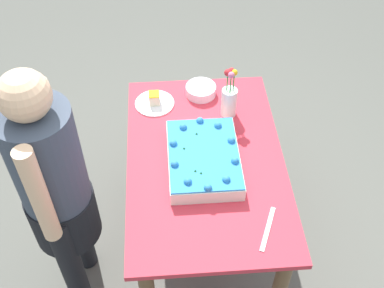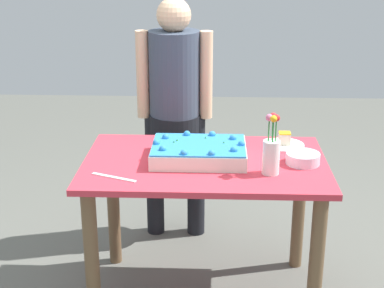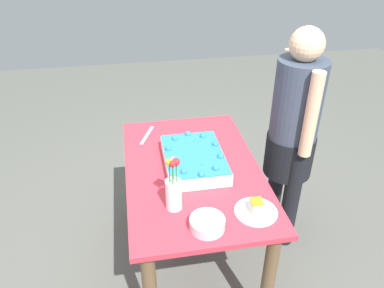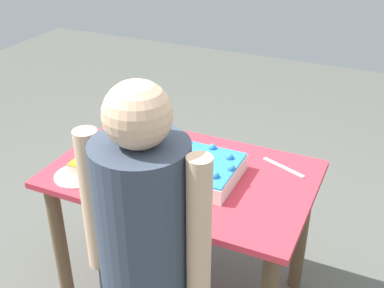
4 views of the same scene
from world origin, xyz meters
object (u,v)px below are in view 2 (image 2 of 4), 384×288
flower_vase (271,152)px  person_standing (175,105)px  sheet_cake (199,152)px  cake_knife (114,177)px  fruit_bowl (303,158)px  serving_plate_with_slice (284,142)px

flower_vase → person_standing: person_standing is taller
sheet_cake → cake_knife: sheet_cake is taller
fruit_bowl → person_standing: 0.97m
flower_vase → fruit_bowl: (0.17, 0.13, -0.08)m
sheet_cake → serving_plate_with_slice: size_ratio=2.19×
cake_knife → sheet_cake: bearing=-125.1°
sheet_cake → fruit_bowl: bearing=-3.5°
flower_vase → fruit_bowl: 0.23m
fruit_bowl → serving_plate_with_slice: bearing=103.7°
serving_plate_with_slice → fruit_bowl: size_ratio=1.28×
serving_plate_with_slice → cake_knife: 0.96m
sheet_cake → person_standing: person_standing is taller
serving_plate_with_slice → person_standing: 0.76m
flower_vase → fruit_bowl: flower_vase is taller
sheet_cake → flower_vase: 0.38m
fruit_bowl → cake_knife: bearing=-166.7°
cake_knife → fruit_bowl: fruit_bowl is taller
fruit_bowl → flower_vase: bearing=-142.0°
sheet_cake → serving_plate_with_slice: (0.45, 0.23, -0.02)m
sheet_cake → cake_knife: (-0.39, -0.24, -0.04)m
cake_knife → fruit_bowl: (0.90, 0.21, 0.03)m
serving_plate_with_slice → flower_vase: bearing=-105.3°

